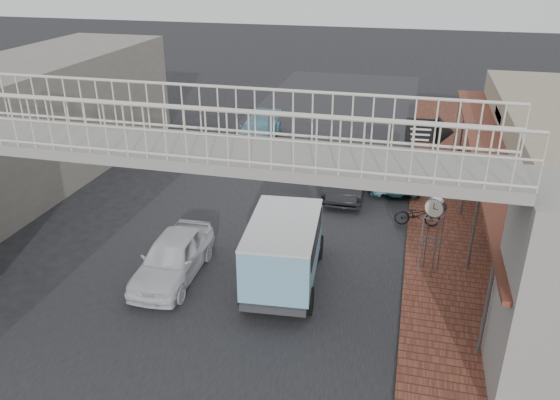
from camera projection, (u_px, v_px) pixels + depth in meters
The scene contains 14 objects.
ground at pixel (246, 260), 17.64m from camera, with size 120.00×120.00×0.00m, color black.
road_strip at pixel (246, 260), 17.64m from camera, with size 10.00×60.00×0.01m, color black.
sidewalk at pixel (451, 239), 18.84m from camera, with size 3.00×40.00×0.10m, color brown.
footbridge at pixel (192, 228), 12.78m from camera, with size 16.40×2.40×6.34m.
building_far_left at pixel (48, 114), 24.29m from camera, with size 5.00×14.00×5.00m, color gray.
white_hatchback at pixel (173, 257), 16.48m from camera, with size 1.60×3.98×1.35m, color white.
dark_sedan at pixel (347, 176), 22.31m from camera, with size 1.52×4.36×1.44m, color black.
angkot_curb at pixel (393, 169), 23.30m from camera, with size 1.99×4.31×1.20m, color #71BFC5.
angkot_far at pixel (258, 129), 28.41m from camera, with size 1.77×4.34×1.26m, color #679DB4.
angkot_van at pixel (284, 243), 15.90m from camera, with size 2.33×4.50×2.13m.
motorcycle_near at pixel (417, 215), 19.47m from camera, with size 0.56×1.61×0.85m, color black.
motorcycle_far at pixel (420, 159), 24.61m from camera, with size 0.43×1.52×0.91m, color black.
street_clock at pixel (435, 211), 15.97m from camera, with size 0.64×0.62×2.49m.
arrow_sign at pixel (443, 133), 21.09m from camera, with size 1.88×1.19×3.22m.
Camera 1 is at (4.73, -14.52, 9.11)m, focal length 35.00 mm.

